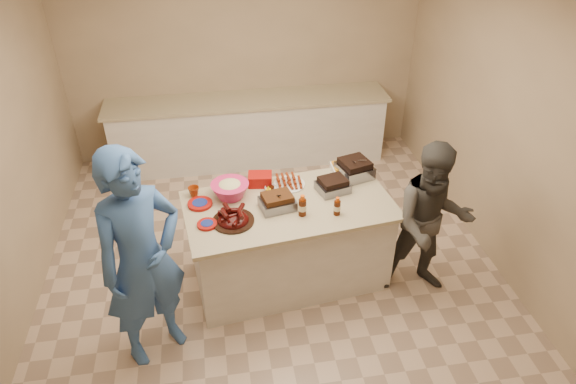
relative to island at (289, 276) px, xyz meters
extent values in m
cube|color=#47230F|center=(-0.11, -0.04, 0.88)|extent=(0.34, 0.28, 0.09)
cube|color=black|center=(0.44, 0.15, 0.88)|extent=(0.33, 0.30, 0.08)
cube|color=gray|center=(0.71, 0.37, 0.88)|extent=(0.37, 0.37, 0.12)
cylinder|color=silver|center=(0.05, 0.31, 0.88)|extent=(0.31, 0.31, 0.05)
cube|color=orange|center=(0.65, 0.48, 0.88)|extent=(0.29, 0.21, 0.08)
cylinder|color=#3A1203|center=(0.09, -0.18, 0.88)|extent=(0.08, 0.08, 0.20)
cylinder|color=#3A1203|center=(0.39, -0.22, 0.88)|extent=(0.07, 0.07, 0.18)
cylinder|color=#D6A504|center=(-0.17, 0.13, 0.88)|extent=(0.05, 0.05, 0.13)
imported|color=silver|center=(-0.13, 0.24, 0.88)|extent=(0.13, 0.05, 0.12)
cylinder|color=maroon|center=(-0.79, 0.12, 0.88)|extent=(0.25, 0.25, 0.03)
cylinder|color=maroon|center=(-0.74, -0.19, 0.88)|extent=(0.19, 0.19, 0.02)
imported|color=#89300A|center=(-0.84, 0.27, 0.88)|extent=(0.11, 0.11, 0.10)
cube|color=maroon|center=(-0.22, 0.37, 0.88)|extent=(0.24, 0.20, 0.11)
imported|color=#3760A5|center=(-1.23, -0.65, 0.00)|extent=(1.63, 1.99, 0.46)
imported|color=#44413D|center=(1.23, -0.32, 0.00)|extent=(0.97, 1.64, 0.59)
camera|label=1|loc=(-0.62, -3.71, 3.57)|focal=32.00mm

